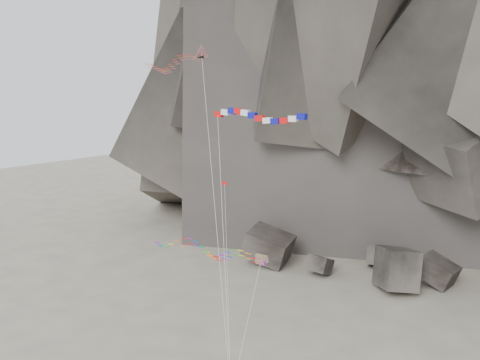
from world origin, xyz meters
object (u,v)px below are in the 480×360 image
Objects in this scene: banner_kite at (257,117)px; pennant_kite at (226,230)px; parafoil_kite at (201,248)px; delta_kite at (169,64)px.

pennant_kite is (-1.22, -2.84, -9.58)m from banner_kite.
parafoil_kite is at bearing 157.06° from pennant_kite.
banner_kite reaches higher than parafoil_kite.
pennant_kite reaches higher than parafoil_kite.
banner_kite is 13.18m from parafoil_kite.
parafoil_kite is at bearing -162.55° from banner_kite.
pennant_kite is (10.34, -4.19, -14.25)m from delta_kite.
delta_kite is 12.55m from banner_kite.
delta_kite reaches higher than banner_kite.
parafoil_kite is at bearing -2.19° from delta_kite.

